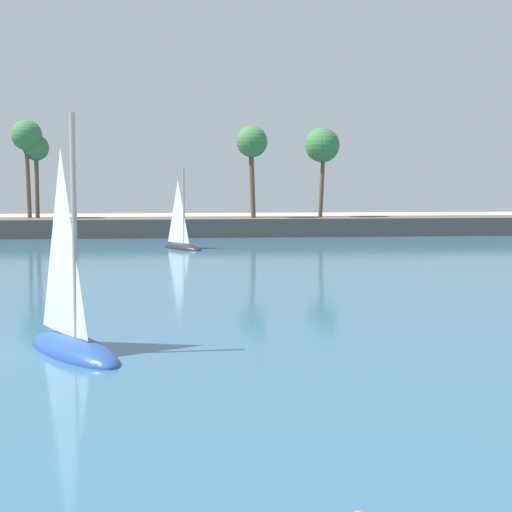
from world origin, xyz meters
TOP-DOWN VIEW (x-y plane):
  - sea at (0.00, 63.16)m, footprint 220.00×106.32m
  - palm_headland at (3.64, 76.41)m, footprint 108.72×6.23m
  - sailboat_mid_bay at (-5.69, 25.04)m, footprint 4.25×5.53m
  - sailboat_far_left at (-2.06, 61.93)m, footprint 3.74×4.58m

SIDE VIEW (x-z plane):
  - sea at x=0.00m, z-range 0.00..0.06m
  - sailboat_far_left at x=-2.06m, z-range -2.68..4.00m
  - sailboat_mid_bay at x=-5.69m, z-range -3.19..4.74m
  - palm_headland at x=3.64m, z-range -3.68..8.20m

